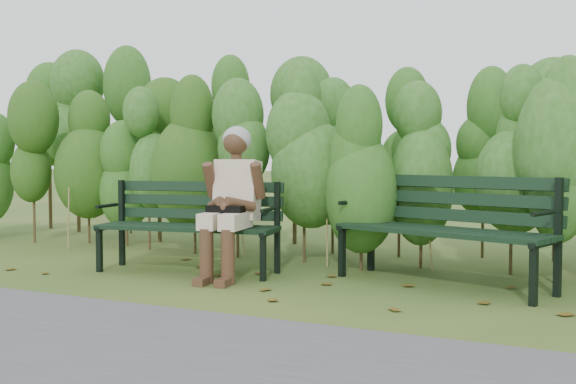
% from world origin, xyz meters
% --- Properties ---
extents(ground, '(80.00, 80.00, 0.00)m').
position_xyz_m(ground, '(0.00, 0.00, 0.00)').
color(ground, '#2B501C').
extents(footpath, '(60.00, 2.50, 0.01)m').
position_xyz_m(footpath, '(0.00, -2.20, 0.01)').
color(footpath, '#474749').
rests_on(footpath, ground).
extents(hedge_band, '(11.04, 1.67, 2.42)m').
position_xyz_m(hedge_band, '(0.00, 1.86, 1.26)').
color(hedge_band, '#47381E').
rests_on(hedge_band, ground).
extents(leaf_litter, '(5.43, 2.20, 0.01)m').
position_xyz_m(leaf_litter, '(0.58, -0.07, 0.00)').
color(leaf_litter, '#584411').
rests_on(leaf_litter, ground).
extents(bench_left, '(1.70, 0.77, 0.82)m').
position_xyz_m(bench_left, '(-1.01, 0.43, 0.48)').
color(bench_left, black).
rests_on(bench_left, ground).
extents(bench_right, '(1.87, 1.10, 0.89)m').
position_xyz_m(bench_right, '(1.24, 0.78, 0.53)').
color(bench_right, black).
rests_on(bench_right, ground).
extents(seated_woman, '(0.56, 0.83, 1.31)m').
position_xyz_m(seated_woman, '(-0.53, 0.33, 0.73)').
color(seated_woman, beige).
rests_on(seated_woman, ground).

